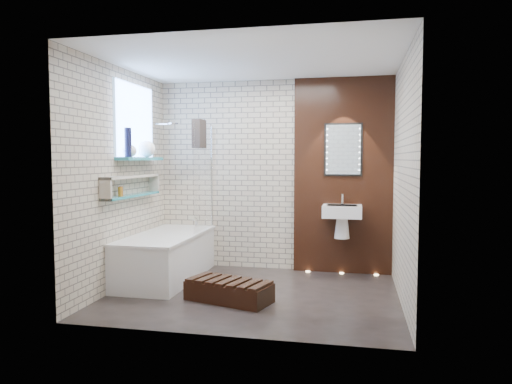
% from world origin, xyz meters
% --- Properties ---
extents(ground, '(3.20, 3.20, 0.00)m').
position_xyz_m(ground, '(0.00, 0.00, 0.00)').
color(ground, black).
rests_on(ground, ground).
extents(room_shell, '(3.24, 3.20, 2.60)m').
position_xyz_m(room_shell, '(0.00, 0.00, 1.30)').
color(room_shell, '#B8A792').
rests_on(room_shell, ground).
extents(walnut_panel, '(1.30, 0.06, 2.60)m').
position_xyz_m(walnut_panel, '(0.95, 1.27, 1.30)').
color(walnut_panel, black).
rests_on(walnut_panel, ground).
extents(clerestory_window, '(0.18, 1.00, 0.94)m').
position_xyz_m(clerestory_window, '(-1.57, 0.35, 1.90)').
color(clerestory_window, '#7FADE0').
rests_on(clerestory_window, room_shell).
extents(display_niche, '(0.14, 1.30, 0.26)m').
position_xyz_m(display_niche, '(-1.53, 0.15, 1.20)').
color(display_niche, teal).
rests_on(display_niche, room_shell).
extents(bathtub, '(0.79, 1.74, 0.70)m').
position_xyz_m(bathtub, '(-1.22, 0.45, 0.29)').
color(bathtub, white).
rests_on(bathtub, ground).
extents(bath_screen, '(0.01, 0.78, 1.40)m').
position_xyz_m(bath_screen, '(-0.87, 0.89, 1.28)').
color(bath_screen, white).
rests_on(bath_screen, bathtub).
extents(towel, '(0.11, 0.28, 0.37)m').
position_xyz_m(towel, '(-0.87, 0.73, 1.85)').
color(towel, black).
rests_on(towel, bath_screen).
extents(shower_head, '(0.18, 0.18, 0.02)m').
position_xyz_m(shower_head, '(-1.30, 0.95, 2.00)').
color(shower_head, silver).
rests_on(shower_head, room_shell).
extents(washbasin, '(0.50, 0.36, 0.58)m').
position_xyz_m(washbasin, '(0.95, 1.07, 0.79)').
color(washbasin, white).
rests_on(washbasin, walnut_panel).
extents(led_mirror, '(0.50, 0.02, 0.70)m').
position_xyz_m(led_mirror, '(0.95, 1.23, 1.65)').
color(led_mirror, black).
rests_on(led_mirror, walnut_panel).
extents(walnut_step, '(0.99, 0.65, 0.20)m').
position_xyz_m(walnut_step, '(-0.20, -0.30, 0.10)').
color(walnut_step, black).
rests_on(walnut_step, ground).
extents(niche_bottles, '(0.05, 0.06, 0.11)m').
position_xyz_m(niche_bottles, '(-1.53, -0.14, 1.15)').
color(niche_bottles, '#A26318').
rests_on(niche_bottles, display_niche).
extents(sill_vases, '(0.21, 0.66, 0.34)m').
position_xyz_m(sill_vases, '(-1.50, 0.34, 1.66)').
color(sill_vases, white).
rests_on(sill_vases, clerestory_window).
extents(floor_uplights, '(0.96, 0.06, 0.01)m').
position_xyz_m(floor_uplights, '(0.95, 1.20, 0.01)').
color(floor_uplights, '#FFD899').
rests_on(floor_uplights, ground).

